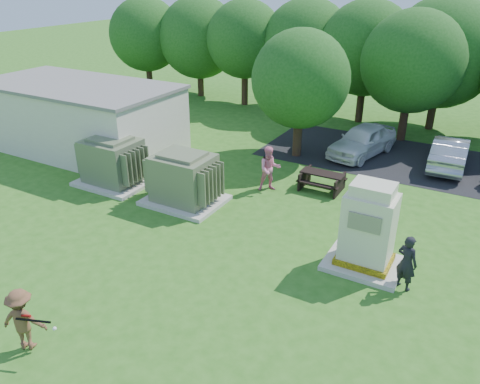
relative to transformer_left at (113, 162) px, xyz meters
The scene contains 15 objects.
ground 7.96m from the transformer_left, 34.70° to the right, with size 120.00×120.00×0.00m, color #2D6619.
service_building 5.19m from the transformer_left, 150.95° to the left, with size 10.00×5.00×3.20m, color beige.
service_building_roof 5.64m from the transformer_left, 150.95° to the left, with size 10.20×5.20×0.15m, color slate.
parking_strip 16.25m from the transformer_left, 33.69° to the left, with size 20.00×6.00×0.01m, color #232326.
transformer_left is the anchor object (origin of this frame).
transformer_right 3.70m from the transformer_left, ahead, with size 3.00×2.40×2.07m.
generator_cabinet 11.19m from the transformer_left, ahead, with size 2.31×1.89×2.81m.
picnic_table 8.87m from the transformer_left, 25.36° to the left, with size 1.79×1.34×0.77m.
batter 9.73m from the transformer_left, 59.14° to the right, with size 1.07×0.62×1.66m, color brown.
person_by_generator 12.54m from the transformer_left, ahead, with size 0.63×0.41×1.72m, color black.
person_at_picnic 6.67m from the transformer_left, 23.72° to the left, with size 0.92×0.72×1.90m, color pink.
car_white 11.99m from the transformer_left, 46.29° to the left, with size 1.78×4.41×1.50m, color white.
car_silver_a 15.27m from the transformer_left, 36.52° to the left, with size 1.51×4.33×1.43m, color #A0A0A5.
batting_equipment 10.13m from the transformer_left, 56.40° to the right, with size 1.25×0.35×0.22m.
tree_row 16.56m from the transformer_left, 59.50° to the left, with size 41.30×13.30×7.30m.
Camera 1 is at (7.30, -8.92, 8.36)m, focal length 35.00 mm.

